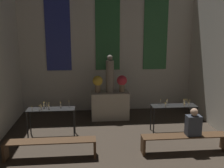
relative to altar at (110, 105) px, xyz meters
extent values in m
cube|color=silver|center=(0.00, 1.01, 2.00)|extent=(6.64, 0.12, 4.93)
cube|color=navy|center=(-1.79, 0.93, 2.49)|extent=(0.90, 0.03, 2.76)
cube|color=#33723F|center=(0.00, 0.93, 2.49)|extent=(0.90, 0.03, 2.76)
cube|color=#33723F|center=(1.79, 0.93, 2.49)|extent=(0.90, 0.03, 2.76)
cube|color=#BCB29E|center=(0.00, 0.00, 0.00)|extent=(1.29, 0.70, 0.94)
cylinder|color=gray|center=(0.00, 0.00, 1.01)|extent=(0.27, 0.27, 1.08)
sphere|color=gray|center=(0.00, 0.00, 1.65)|extent=(0.19, 0.19, 0.19)
cylinder|color=#937A5B|center=(-0.42, 0.00, 0.61)|extent=(0.19, 0.19, 0.28)
sphere|color=gold|center=(-0.42, 0.00, 0.87)|extent=(0.35, 0.35, 0.35)
cylinder|color=#937A5B|center=(0.42, 0.00, 0.61)|extent=(0.19, 0.19, 0.28)
sphere|color=#DB3342|center=(0.42, 0.00, 0.87)|extent=(0.35, 0.35, 0.35)
cube|color=black|center=(-1.81, -1.38, 0.34)|extent=(1.35, 0.42, 0.02)
cylinder|color=black|center=(-2.46, -1.57, -0.07)|extent=(0.04, 0.04, 0.80)
cylinder|color=black|center=(-1.16, -1.57, -0.07)|extent=(0.04, 0.04, 0.80)
cylinder|color=black|center=(-2.46, -1.20, -0.07)|extent=(0.04, 0.04, 0.80)
cylinder|color=black|center=(-1.16, -1.20, -0.07)|extent=(0.04, 0.04, 0.80)
cylinder|color=silver|center=(-1.94, -1.28, 0.42)|extent=(0.02, 0.02, 0.13)
sphere|color=#F9CC4C|center=(-1.94, -1.28, 0.50)|extent=(0.02, 0.02, 0.02)
cylinder|color=silver|center=(-2.09, -1.38, 0.41)|extent=(0.02, 0.02, 0.12)
sphere|color=#F9CC4C|center=(-2.09, -1.38, 0.48)|extent=(0.02, 0.02, 0.02)
cylinder|color=silver|center=(-1.54, -1.28, 0.42)|extent=(0.02, 0.02, 0.13)
sphere|color=#F9CC4C|center=(-1.54, -1.28, 0.49)|extent=(0.02, 0.02, 0.02)
cylinder|color=silver|center=(-2.04, -1.55, 0.41)|extent=(0.02, 0.02, 0.11)
sphere|color=#F9CC4C|center=(-2.04, -1.55, 0.47)|extent=(0.02, 0.02, 0.02)
cylinder|color=silver|center=(-2.02, -1.30, 0.42)|extent=(0.02, 0.02, 0.14)
sphere|color=#F9CC4C|center=(-2.02, -1.30, 0.51)|extent=(0.02, 0.02, 0.02)
cylinder|color=silver|center=(-2.31, -1.49, 0.40)|extent=(0.02, 0.02, 0.10)
sphere|color=#F9CC4C|center=(-2.31, -1.49, 0.46)|extent=(0.02, 0.02, 0.02)
cylinder|color=silver|center=(-2.01, -1.39, 0.40)|extent=(0.02, 0.02, 0.09)
sphere|color=#F9CC4C|center=(-2.01, -1.39, 0.46)|extent=(0.02, 0.02, 0.02)
cylinder|color=silver|center=(-2.11, -1.53, 0.42)|extent=(0.02, 0.02, 0.13)
sphere|color=#F9CC4C|center=(-2.11, -1.53, 0.49)|extent=(0.02, 0.02, 0.02)
cylinder|color=silver|center=(-1.86, -1.44, 0.41)|extent=(0.02, 0.02, 0.11)
sphere|color=#F9CC4C|center=(-1.86, -1.44, 0.48)|extent=(0.02, 0.02, 0.02)
cylinder|color=silver|center=(-1.86, -1.40, 0.44)|extent=(0.02, 0.02, 0.18)
sphere|color=#F9CC4C|center=(-1.86, -1.40, 0.54)|extent=(0.02, 0.02, 0.02)
cylinder|color=silver|center=(-1.55, -1.32, 0.43)|extent=(0.02, 0.02, 0.17)
sphere|color=#F9CC4C|center=(-1.55, -1.32, 0.53)|extent=(0.02, 0.02, 0.02)
cylinder|color=silver|center=(-2.01, -1.30, 0.44)|extent=(0.02, 0.02, 0.17)
sphere|color=#F9CC4C|center=(-2.01, -1.30, 0.54)|extent=(0.02, 0.02, 0.02)
cylinder|color=silver|center=(-1.30, -1.26, 0.43)|extent=(0.02, 0.02, 0.17)
sphere|color=#F9CC4C|center=(-1.30, -1.26, 0.53)|extent=(0.02, 0.02, 0.02)
cube|color=black|center=(1.81, -1.38, 0.34)|extent=(1.35, 0.42, 0.02)
cylinder|color=black|center=(1.16, -1.57, -0.07)|extent=(0.04, 0.04, 0.80)
cylinder|color=black|center=(2.46, -1.57, -0.07)|extent=(0.04, 0.04, 0.80)
cylinder|color=black|center=(1.16, -1.20, -0.07)|extent=(0.04, 0.04, 0.80)
cylinder|color=black|center=(2.46, -1.20, -0.07)|extent=(0.04, 0.04, 0.80)
cylinder|color=silver|center=(2.18, -1.32, 0.43)|extent=(0.02, 0.02, 0.15)
sphere|color=#F9CC4C|center=(2.18, -1.32, 0.51)|extent=(0.02, 0.02, 0.02)
cylinder|color=silver|center=(2.27, -1.22, 0.40)|extent=(0.02, 0.02, 0.09)
sphere|color=#F9CC4C|center=(2.27, -1.22, 0.45)|extent=(0.02, 0.02, 0.02)
cylinder|color=silver|center=(2.11, -1.36, 0.43)|extent=(0.02, 0.02, 0.17)
sphere|color=#F9CC4C|center=(2.11, -1.36, 0.53)|extent=(0.02, 0.02, 0.02)
cylinder|color=silver|center=(1.61, -1.35, 0.43)|extent=(0.02, 0.02, 0.16)
sphere|color=#F9CC4C|center=(1.61, -1.35, 0.52)|extent=(0.02, 0.02, 0.02)
cylinder|color=silver|center=(2.21, -1.52, 0.40)|extent=(0.02, 0.02, 0.11)
sphere|color=#F9CC4C|center=(2.21, -1.52, 0.47)|extent=(0.02, 0.02, 0.02)
cylinder|color=silver|center=(2.31, -1.33, 0.42)|extent=(0.02, 0.02, 0.13)
sphere|color=#F9CC4C|center=(2.31, -1.33, 0.49)|extent=(0.02, 0.02, 0.02)
cylinder|color=silver|center=(2.08, -1.42, 0.43)|extent=(0.02, 0.02, 0.17)
sphere|color=#F9CC4C|center=(2.08, -1.42, 0.53)|extent=(0.02, 0.02, 0.02)
cylinder|color=silver|center=(1.61, -1.31, 0.41)|extent=(0.02, 0.02, 0.12)
sphere|color=#F9CC4C|center=(1.61, -1.31, 0.48)|extent=(0.02, 0.02, 0.02)
cylinder|color=silver|center=(1.51, -1.53, 0.40)|extent=(0.02, 0.02, 0.09)
sphere|color=#F9CC4C|center=(1.51, -1.53, 0.46)|extent=(0.02, 0.02, 0.02)
cylinder|color=silver|center=(2.06, -1.56, 0.40)|extent=(0.02, 0.02, 0.09)
sphere|color=#F9CC4C|center=(2.06, -1.56, 0.45)|extent=(0.02, 0.02, 0.02)
cylinder|color=silver|center=(1.41, -1.33, 0.43)|extent=(0.02, 0.02, 0.16)
sphere|color=#F9CC4C|center=(1.41, -1.33, 0.53)|extent=(0.02, 0.02, 0.02)
cylinder|color=silver|center=(2.06, -1.53, 0.43)|extent=(0.02, 0.02, 0.15)
sphere|color=#F9CC4C|center=(2.06, -1.53, 0.51)|extent=(0.02, 0.02, 0.02)
cylinder|color=silver|center=(1.48, -1.54, 0.42)|extent=(0.02, 0.02, 0.13)
sphere|color=#F9CC4C|center=(1.48, -1.54, 0.49)|extent=(0.02, 0.02, 0.02)
cube|color=#4C331E|center=(-1.66, -2.69, -0.04)|extent=(2.18, 0.36, 0.03)
cube|color=#4C331E|center=(-2.72, -2.69, -0.26)|extent=(0.06, 0.32, 0.42)
cube|color=#4C331E|center=(-0.60, -2.69, -0.26)|extent=(0.06, 0.32, 0.42)
cube|color=#4C331E|center=(1.66, -2.69, -0.04)|extent=(2.18, 0.36, 0.03)
cube|color=#4C331E|center=(0.60, -2.69, -0.26)|extent=(0.06, 0.32, 0.42)
cube|color=#4C331E|center=(2.72, -2.69, -0.26)|extent=(0.06, 0.32, 0.42)
cube|color=#383D47|center=(1.86, -2.69, 0.23)|extent=(0.36, 0.24, 0.51)
sphere|color=tan|center=(1.86, -2.69, 0.57)|extent=(0.19, 0.19, 0.19)
camera|label=1|loc=(-0.70, -8.34, 2.52)|focal=40.00mm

